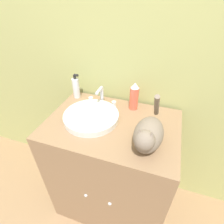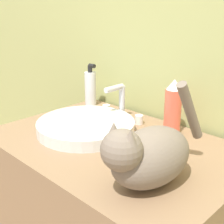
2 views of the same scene
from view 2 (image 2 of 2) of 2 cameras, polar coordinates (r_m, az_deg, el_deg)
wall_back at (r=1.21m, az=11.72°, el=14.16°), size 6.00×0.05×2.50m
sink_basin at (r=1.13m, az=-4.80°, el=-2.59°), size 0.35×0.35×0.04m
faucet at (r=1.23m, az=1.53°, el=1.50°), size 0.21×0.11×0.14m
cat at (r=0.78m, az=6.61°, el=-7.70°), size 0.17×0.37×0.25m
soap_bottle at (r=1.40m, az=-3.96°, el=4.46°), size 0.05×0.05×0.19m
spray_bottle at (r=1.11m, az=11.08°, el=0.82°), size 0.06×0.06×0.20m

